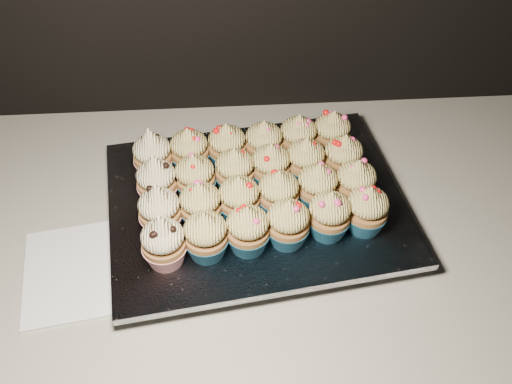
% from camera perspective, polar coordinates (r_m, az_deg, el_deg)
% --- Properties ---
extents(cabinet, '(2.40, 0.60, 0.86)m').
position_cam_1_polar(cabinet, '(1.30, 2.45, -16.51)').
color(cabinet, black).
rests_on(cabinet, ground).
extents(worktop, '(2.44, 0.64, 0.04)m').
position_cam_1_polar(worktop, '(0.93, 3.30, -3.45)').
color(worktop, beige).
rests_on(worktop, cabinet).
extents(napkin, '(0.20, 0.20, 0.00)m').
position_cam_1_polar(napkin, '(0.88, -16.71, -7.44)').
color(napkin, white).
rests_on(napkin, worktop).
extents(baking_tray, '(0.46, 0.37, 0.02)m').
position_cam_1_polar(baking_tray, '(0.91, 0.00, -1.71)').
color(baking_tray, black).
rests_on(baking_tray, worktop).
extents(foil_lining, '(0.50, 0.41, 0.01)m').
position_cam_1_polar(foil_lining, '(0.90, 0.00, -0.98)').
color(foil_lining, silver).
rests_on(foil_lining, baking_tray).
extents(cupcake_0, '(0.06, 0.06, 0.10)m').
position_cam_1_polar(cupcake_0, '(0.80, -9.24, -4.96)').
color(cupcake_0, '#AC171E').
rests_on(cupcake_0, foil_lining).
extents(cupcake_1, '(0.06, 0.06, 0.08)m').
position_cam_1_polar(cupcake_1, '(0.80, -5.04, -4.36)').
color(cupcake_1, navy).
rests_on(cupcake_1, foil_lining).
extents(cupcake_2, '(0.06, 0.06, 0.08)m').
position_cam_1_polar(cupcake_2, '(0.80, -0.82, -3.76)').
color(cupcake_2, navy).
rests_on(cupcake_2, foil_lining).
extents(cupcake_3, '(0.06, 0.06, 0.08)m').
position_cam_1_polar(cupcake_3, '(0.81, 3.21, -3.12)').
color(cupcake_3, navy).
rests_on(cupcake_3, foil_lining).
extents(cupcake_4, '(0.06, 0.06, 0.08)m').
position_cam_1_polar(cupcake_4, '(0.83, 7.34, -2.27)').
color(cupcake_4, navy).
rests_on(cupcake_4, foil_lining).
extents(cupcake_5, '(0.06, 0.06, 0.08)m').
position_cam_1_polar(cupcake_5, '(0.84, 11.04, -1.74)').
color(cupcake_5, navy).
rests_on(cupcake_5, foil_lining).
extents(cupcake_6, '(0.06, 0.06, 0.10)m').
position_cam_1_polar(cupcake_6, '(0.84, -9.61, -1.82)').
color(cupcake_6, '#AC171E').
rests_on(cupcake_6, foil_lining).
extents(cupcake_7, '(0.06, 0.06, 0.08)m').
position_cam_1_polar(cupcake_7, '(0.84, -5.55, -1.35)').
color(cupcake_7, navy).
rests_on(cupcake_7, foil_lining).
extents(cupcake_8, '(0.06, 0.06, 0.08)m').
position_cam_1_polar(cupcake_8, '(0.84, -1.69, -0.71)').
color(cupcake_8, navy).
rests_on(cupcake_8, foil_lining).
extents(cupcake_9, '(0.06, 0.06, 0.08)m').
position_cam_1_polar(cupcake_9, '(0.85, 2.27, -0.15)').
color(cupcake_9, navy).
rests_on(cupcake_9, foil_lining).
extents(cupcake_10, '(0.06, 0.06, 0.08)m').
position_cam_1_polar(cupcake_10, '(0.87, 6.17, 0.57)').
color(cupcake_10, navy).
rests_on(cupcake_10, foil_lining).
extents(cupcake_11, '(0.06, 0.06, 0.08)m').
position_cam_1_polar(cupcake_11, '(0.88, 9.93, 0.91)').
color(cupcake_11, navy).
rests_on(cupcake_11, foil_lining).
extents(cupcake_12, '(0.06, 0.06, 0.10)m').
position_cam_1_polar(cupcake_12, '(0.88, -9.89, 1.10)').
color(cupcake_12, '#AC171E').
rests_on(cupcake_12, foil_lining).
extents(cupcake_13, '(0.06, 0.06, 0.08)m').
position_cam_1_polar(cupcake_13, '(0.88, -6.11, 1.45)').
color(cupcake_13, navy).
rests_on(cupcake_13, foil_lining).
extents(cupcake_14, '(0.06, 0.06, 0.08)m').
position_cam_1_polar(cupcake_14, '(0.89, -2.13, 2.13)').
color(cupcake_14, navy).
rests_on(cupcake_14, foil_lining).
extents(cupcake_15, '(0.06, 0.06, 0.08)m').
position_cam_1_polar(cupcake_15, '(0.89, 1.49, 2.60)').
color(cupcake_15, navy).
rests_on(cupcake_15, foil_lining).
extents(cupcake_16, '(0.06, 0.06, 0.08)m').
position_cam_1_polar(cupcake_16, '(0.91, 4.97, 3.15)').
color(cupcake_16, navy).
rests_on(cupcake_16, foil_lining).
extents(cupcake_17, '(0.06, 0.06, 0.08)m').
position_cam_1_polar(cupcake_17, '(0.92, 8.71, 3.45)').
color(cupcake_17, navy).
rests_on(cupcake_17, foil_lining).
extents(cupcake_18, '(0.06, 0.06, 0.10)m').
position_cam_1_polar(cupcake_18, '(0.93, -10.31, 3.69)').
color(cupcake_18, '#AC171E').
rests_on(cupcake_18, foil_lining).
extents(cupcake_19, '(0.06, 0.06, 0.08)m').
position_cam_1_polar(cupcake_19, '(0.93, -6.66, 4.12)').
color(cupcake_19, navy).
rests_on(cupcake_19, foil_lining).
extents(cupcake_20, '(0.06, 0.06, 0.08)m').
position_cam_1_polar(cupcake_20, '(0.93, -2.91, 4.60)').
color(cupcake_20, navy).
rests_on(cupcake_20, foil_lining).
extents(cupcake_21, '(0.06, 0.06, 0.08)m').
position_cam_1_polar(cupcake_21, '(0.94, 0.80, 4.91)').
color(cupcake_21, navy).
rests_on(cupcake_21, foil_lining).
extents(cupcake_22, '(0.06, 0.06, 0.08)m').
position_cam_1_polar(cupcake_22, '(0.95, 4.24, 5.50)').
color(cupcake_22, navy).
rests_on(cupcake_22, foil_lining).
extents(cupcake_23, '(0.06, 0.06, 0.08)m').
position_cam_1_polar(cupcake_23, '(0.96, 7.60, 5.86)').
color(cupcake_23, navy).
rests_on(cupcake_23, foil_lining).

